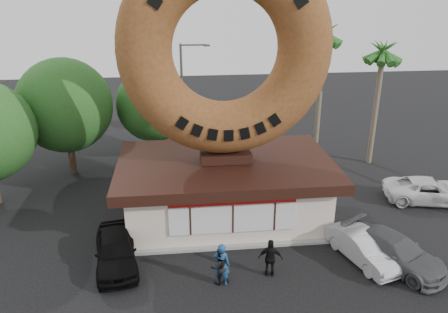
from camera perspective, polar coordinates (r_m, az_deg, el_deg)
ground at (r=19.22m, az=2.30°, el=-16.56°), size 90.00×90.00×0.00m
donut_shop at (r=23.33m, az=0.20°, el=-4.00°), size 11.20×7.20×3.80m
giant_donut at (r=21.23m, az=0.23°, el=13.77°), size 10.31×2.63×10.31m
tree_west at (r=29.68m, az=-20.08°, el=6.28°), size 6.00×6.00×7.65m
tree_mid at (r=30.95m, az=-9.14°, el=6.74°), size 5.20×5.20×6.63m
palm_near at (r=30.73m, az=12.95°, el=14.72°), size 2.60×2.60×9.75m
palm_far at (r=30.80m, az=20.02°, el=12.25°), size 2.60×2.60×8.75m
street_lamp at (r=31.77m, az=-5.22°, el=8.17°), size 2.11×0.20×8.00m
person_left at (r=18.78m, az=-0.31°, el=-13.87°), size 0.83×0.70×1.93m
person_center at (r=18.88m, az=-0.58°, el=-14.14°), size 0.97×0.85×1.68m
person_right at (r=19.37m, az=6.10°, el=-13.06°), size 1.11×0.66×1.77m
car_black at (r=20.59m, az=-13.96°, el=-11.77°), size 2.44×4.67×1.52m
car_silver at (r=21.31m, az=17.74°, el=-11.27°), size 2.53×4.24×1.32m
car_grey at (r=21.47m, az=21.31°, el=-11.37°), size 4.20×5.18×1.41m
car_white at (r=28.04m, az=25.17°, el=-4.03°), size 5.33×3.26×1.38m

